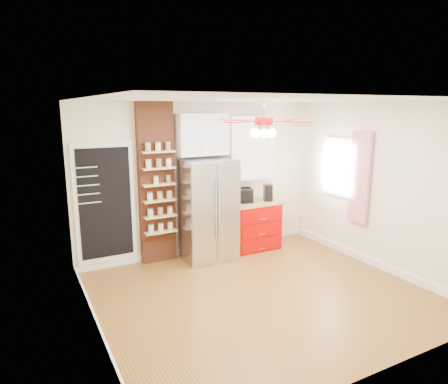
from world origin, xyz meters
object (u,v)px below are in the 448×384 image
coffee_maker (268,193)px  canister_left (270,197)px  fridge (207,209)px  ceiling_fan (264,121)px  pantry_jar_oats (156,180)px  red_cabinet (253,225)px  toaster_oven (240,195)px

coffee_maker → canister_left: size_ratio=2.28×
fridge → coffee_maker: size_ratio=5.78×
fridge → ceiling_fan: bearing=-88.2°
coffee_maker → pantry_jar_oats: (-2.09, 0.19, 0.38)m
fridge → canister_left: (1.29, -0.02, 0.09)m
fridge → red_cabinet: fridge is taller
red_cabinet → toaster_oven: toaster_oven is taller
ceiling_fan → coffee_maker: 2.42m
red_cabinet → ceiling_fan: size_ratio=0.67×
toaster_oven → pantry_jar_oats: 1.62m
red_cabinet → coffee_maker: 0.66m
canister_left → toaster_oven: bearing=165.7°
ceiling_fan → pantry_jar_oats: bearing=116.6°
coffee_maker → pantry_jar_oats: bearing=-161.0°
toaster_oven → pantry_jar_oats: size_ratio=3.70×
red_cabinet → pantry_jar_oats: 2.07m
ceiling_fan → fridge: bearing=91.8°
toaster_oven → ceiling_fan: bearing=-91.4°
fridge → coffee_maker: 1.25m
fridge → ceiling_fan: size_ratio=1.25×
ceiling_fan → canister_left: bearing=52.2°
ceiling_fan → pantry_jar_oats: 2.24m
fridge → coffee_maker: fridge is taller
toaster_oven → fridge: bearing=-150.9°
fridge → toaster_oven: bearing=9.7°
pantry_jar_oats → toaster_oven: bearing=-1.6°
canister_left → ceiling_fan: bearing=-127.8°
red_cabinet → canister_left: bearing=-13.0°
ceiling_fan → toaster_oven: size_ratio=3.09×
red_cabinet → ceiling_fan: ceiling_fan is taller
coffee_maker → pantry_jar_oats: 2.13m
coffee_maker → pantry_jar_oats: size_ratio=2.48×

